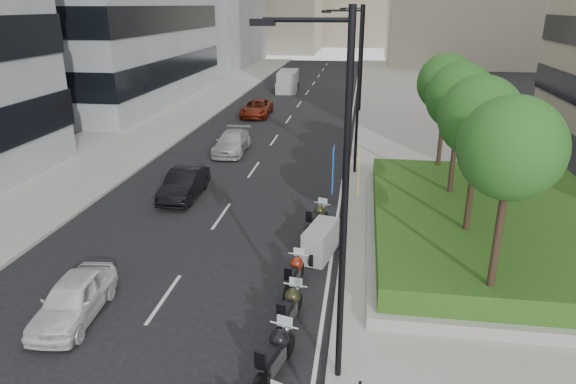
% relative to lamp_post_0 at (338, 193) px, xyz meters
% --- Properties ---
extents(sidewalk_right, '(10.00, 100.00, 0.15)m').
position_rel_lamp_post_0_xyz_m(sidewalk_right, '(4.86, 29.00, -4.99)').
color(sidewalk_right, '#9E9B93').
rests_on(sidewalk_right, ground).
extents(sidewalk_left, '(8.00, 100.00, 0.15)m').
position_rel_lamp_post_0_xyz_m(sidewalk_left, '(-16.14, 29.00, -4.99)').
color(sidewalk_left, '#9E9B93').
rests_on(sidewalk_left, ground).
extents(lane_edge, '(0.12, 100.00, 0.01)m').
position_rel_lamp_post_0_xyz_m(lane_edge, '(-0.44, 29.00, -5.06)').
color(lane_edge, silver).
rests_on(lane_edge, ground).
extents(lane_centre, '(0.12, 100.00, 0.01)m').
position_rel_lamp_post_0_xyz_m(lane_centre, '(-5.64, 29.00, -5.06)').
color(lane_centre, silver).
rests_on(lane_centre, ground).
extents(planter, '(10.00, 14.00, 0.40)m').
position_rel_lamp_post_0_xyz_m(planter, '(5.86, 9.00, -4.72)').
color(planter, '#A19E96').
rests_on(planter, sidewalk_right).
extents(hedge, '(9.40, 13.40, 0.80)m').
position_rel_lamp_post_0_xyz_m(hedge, '(5.86, 9.00, -4.12)').
color(hedge, '#1C3F12').
rests_on(hedge, planter).
extents(tree_0, '(2.80, 2.80, 6.30)m').
position_rel_lamp_post_0_xyz_m(tree_0, '(4.36, 3.00, 0.36)').
color(tree_0, '#332319').
rests_on(tree_0, planter).
extents(tree_1, '(2.80, 2.80, 6.30)m').
position_rel_lamp_post_0_xyz_m(tree_1, '(4.36, 7.00, 0.36)').
color(tree_1, '#332319').
rests_on(tree_1, planter).
extents(tree_2, '(2.80, 2.80, 6.30)m').
position_rel_lamp_post_0_xyz_m(tree_2, '(4.36, 11.00, 0.36)').
color(tree_2, '#332319').
rests_on(tree_2, planter).
extents(tree_3, '(2.80, 2.80, 6.30)m').
position_rel_lamp_post_0_xyz_m(tree_3, '(4.36, 15.00, 0.36)').
color(tree_3, '#332319').
rests_on(tree_3, planter).
extents(lamp_post_0, '(2.34, 0.45, 9.00)m').
position_rel_lamp_post_0_xyz_m(lamp_post_0, '(0.00, 0.00, 0.00)').
color(lamp_post_0, black).
rests_on(lamp_post_0, ground).
extents(lamp_post_1, '(2.34, 0.45, 9.00)m').
position_rel_lamp_post_0_xyz_m(lamp_post_1, '(0.00, 17.00, 0.00)').
color(lamp_post_1, black).
rests_on(lamp_post_1, ground).
extents(lamp_post_2, '(2.34, 0.45, 9.00)m').
position_rel_lamp_post_0_xyz_m(lamp_post_2, '(0.00, 35.00, 0.00)').
color(lamp_post_2, black).
rests_on(lamp_post_2, ground).
extents(motorcycle_2, '(0.93, 2.34, 1.19)m').
position_rel_lamp_post_0_xyz_m(motorcycle_2, '(-1.44, -0.09, -4.43)').
color(motorcycle_2, black).
rests_on(motorcycle_2, ground).
extents(motorcycle_3, '(0.74, 2.20, 1.10)m').
position_rel_lamp_post_0_xyz_m(motorcycle_3, '(-1.38, 2.13, -4.48)').
color(motorcycle_3, black).
rests_on(motorcycle_3, ground).
extents(motorcycle_4, '(0.71, 2.12, 1.06)m').
position_rel_lamp_post_0_xyz_m(motorcycle_4, '(-1.53, 4.24, -4.50)').
color(motorcycle_4, black).
rests_on(motorcycle_4, ground).
extents(motorcycle_5, '(1.29, 2.21, 1.26)m').
position_rel_lamp_post_0_xyz_m(motorcycle_5, '(-0.88, 6.70, -4.44)').
color(motorcycle_5, black).
rests_on(motorcycle_5, ground).
extents(motorcycle_6, '(0.98, 2.18, 1.13)m').
position_rel_lamp_post_0_xyz_m(motorcycle_6, '(-1.22, 8.90, -4.46)').
color(motorcycle_6, black).
rests_on(motorcycle_6, ground).
extents(car_a, '(1.82, 3.91, 1.29)m').
position_rel_lamp_post_0_xyz_m(car_a, '(-7.91, 1.60, -4.42)').
color(car_a, white).
rests_on(car_a, ground).
extents(car_b, '(1.51, 4.22, 1.39)m').
position_rel_lamp_post_0_xyz_m(car_b, '(-8.07, 12.07, -4.37)').
color(car_b, black).
rests_on(car_b, ground).
extents(car_c, '(2.04, 4.71, 1.35)m').
position_rel_lamp_post_0_xyz_m(car_c, '(-7.76, 20.40, -4.39)').
color(car_c, '#B1B1B3').
rests_on(car_c, ground).
extents(car_d, '(2.41, 5.00, 1.37)m').
position_rel_lamp_post_0_xyz_m(car_d, '(-8.53, 31.88, -4.38)').
color(car_d, maroon).
rests_on(car_d, ground).
extents(delivery_van, '(2.30, 5.35, 2.20)m').
position_rel_lamp_post_0_xyz_m(delivery_van, '(-7.84, 45.31, -4.04)').
color(delivery_van, '#B5B5B7').
rests_on(delivery_van, ground).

